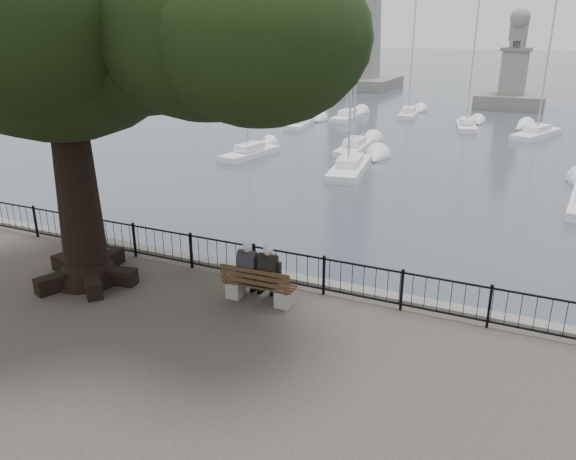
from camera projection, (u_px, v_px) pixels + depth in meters
The scene contains 15 objects.
harbor at pixel (296, 296), 15.37m from camera, with size 260.00×260.00×1.20m.
railing at pixel (288, 268), 14.58m from camera, with size 22.06×0.06×1.00m.
bench at pixel (259, 289), 13.89m from camera, with size 1.86×0.62×0.97m.
person_left at pixel (250, 272), 13.96m from camera, with size 0.46×0.77×1.54m.
person_right at pixel (271, 275), 13.76m from camera, with size 0.46×0.77×1.54m.
tree at pixel (90, 14), 12.64m from camera, with size 12.50×8.73×10.21m.
lion_monument at pixel (512, 83), 54.03m from camera, with size 6.29×6.29×9.21m.
sailboat_a at pixel (250, 152), 34.10m from camera, with size 2.03×4.80×8.95m.
sailboat_b at pixel (350, 166), 30.49m from camera, with size 2.40×5.88×12.25m.
sailboat_e at pixel (300, 122), 44.45m from camera, with size 2.07×5.00×10.46m.
sailboat_f at pixel (466, 125), 43.42m from camera, with size 2.22×4.87×10.08m.
sailboat_g at pixel (537, 133), 40.18m from camera, with size 3.42×5.65×9.48m.
sailboat_h at pixel (409, 112), 49.48m from camera, with size 1.96×5.09×12.49m.
sailboat_i at pixel (348, 115), 47.75m from camera, with size 1.49×5.32×11.89m.
sailboat_j at pixel (354, 146), 35.63m from camera, with size 1.66×5.10×10.10m.
Camera 1 is at (5.59, -9.65, 6.46)m, focal length 35.00 mm.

